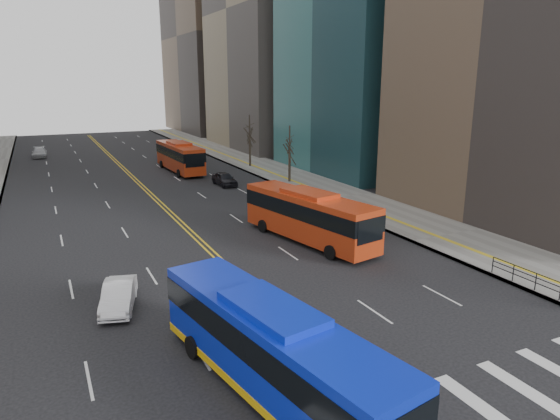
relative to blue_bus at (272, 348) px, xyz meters
name	(u,v)px	position (x,y,z in m)	size (l,w,h in m)	color
sidewalk_right	(282,174)	(20.53, 41.00, -1.87)	(7.00, 130.00, 0.15)	slate
centerline	(128,172)	(3.03, 51.00, -1.94)	(0.55, 100.00, 0.01)	gold
pedestrian_railing	(536,279)	(17.33, 2.00, -1.12)	(0.06, 6.06, 1.02)	black
street_trees	(78,162)	(-4.15, 30.55, 2.93)	(35.20, 47.20, 7.60)	black
blue_bus	(272,348)	(0.00, 0.00, 0.00)	(4.91, 13.06, 3.70)	#0D24C3
red_bus_near	(309,214)	(10.33, 15.74, 0.19)	(5.18, 12.52, 3.84)	#BC3514
red_bus_far	(180,155)	(9.40, 48.72, 0.20)	(3.45, 12.40, 3.87)	#BC3514
car_white	(119,296)	(-4.14, 10.21, -1.23)	(1.51, 4.32, 1.42)	white
car_dark_mid	(224,179)	(11.61, 37.74, -1.19)	(1.77, 4.41, 1.50)	black
car_silver	(39,152)	(-7.03, 70.57, -1.20)	(2.07, 5.09, 1.48)	#A6A6AC
car_dark_far	(179,160)	(10.71, 54.04, -1.31)	(2.11, 4.57, 1.27)	black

